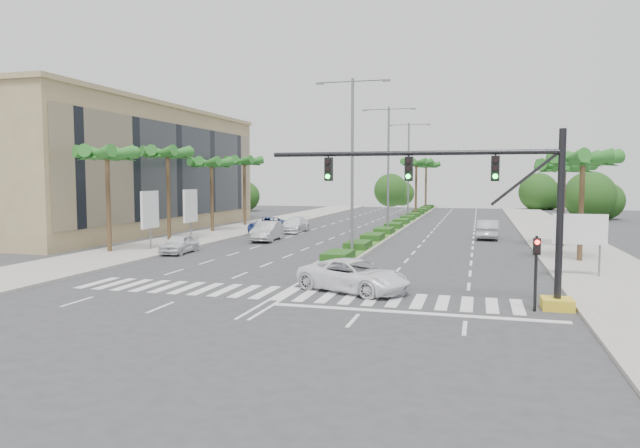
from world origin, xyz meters
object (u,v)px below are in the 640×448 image
at_px(car_parked_a, 179,244).
at_px(car_parked_d, 294,225).
at_px(car_parked_b, 267,231).
at_px(car_crossing, 354,276).
at_px(car_right, 488,229).
at_px(car_parked_c, 267,225).

distance_m(car_parked_a, car_parked_d, 17.39).
bearing_deg(car_parked_b, car_parked_d, 85.59).
xyz_separation_m(car_parked_b, car_crossing, (11.64, -19.22, -0.07)).
height_order(car_parked_a, car_parked_d, car_parked_d).
bearing_deg(car_parked_a, car_crossing, -37.87).
relative_size(car_parked_a, car_right, 0.78).
xyz_separation_m(car_parked_a, car_crossing, (14.65, -9.95, 0.08)).
bearing_deg(car_parked_d, car_right, -3.77).
distance_m(car_parked_b, car_crossing, 22.46).
height_order(car_parked_a, car_parked_b, car_parked_b).
height_order(car_parked_c, car_parked_d, car_parked_c).
xyz_separation_m(car_parked_d, car_right, (18.17, -1.19, 0.10)).
bearing_deg(car_parked_a, car_parked_c, 84.33).
distance_m(car_parked_c, car_right, 20.47).
xyz_separation_m(car_parked_c, car_crossing, (14.11, -25.74, -0.01)).
bearing_deg(car_crossing, car_parked_c, 52.11).
bearing_deg(car_crossing, car_parked_a, 79.20).
height_order(car_parked_b, car_right, car_right).
bearing_deg(car_crossing, car_parked_b, 54.58).
xyz_separation_m(car_parked_b, car_parked_d, (-0.17, 7.89, -0.09)).
xyz_separation_m(car_parked_a, car_parked_c, (0.55, 15.79, 0.09)).
bearing_deg(car_right, car_parked_b, 23.14).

